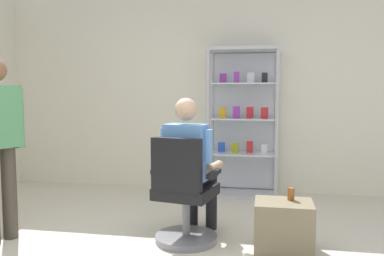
{
  "coord_description": "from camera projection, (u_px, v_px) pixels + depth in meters",
  "views": [
    {
      "loc": [
        0.7,
        -2.47,
        1.34
      ],
      "look_at": [
        0.0,
        1.27,
        1.0
      ],
      "focal_mm": 37.58,
      "sensor_mm": 36.0,
      "label": 1
    }
  ],
  "objects": [
    {
      "name": "back_wall",
      "position": [
        215.0,
        92.0,
        5.49
      ],
      "size": [
        6.0,
        0.1,
        2.7
      ],
      "primitive_type": "cube",
      "color": "silver",
      "rests_on": "ground"
    },
    {
      "name": "display_cabinet_main",
      "position": [
        243.0,
        121.0,
        5.22
      ],
      "size": [
        0.9,
        0.45,
        1.9
      ],
      "color": "#B7B7BC",
      "rests_on": "ground"
    },
    {
      "name": "office_chair",
      "position": [
        184.0,
        200.0,
        3.53
      ],
      "size": [
        0.61,
        0.57,
        0.96
      ],
      "color": "slate",
      "rests_on": "ground"
    },
    {
      "name": "seated_shopkeeper",
      "position": [
        191.0,
        161.0,
        3.65
      ],
      "size": [
        0.54,
        0.61,
        1.29
      ],
      "color": "black",
      "rests_on": "ground"
    },
    {
      "name": "storage_crate",
      "position": [
        283.0,
        226.0,
        3.38
      ],
      "size": [
        0.48,
        0.38,
        0.43
      ],
      "primitive_type": "cube",
      "color": "#72664C",
      "rests_on": "ground"
    },
    {
      "name": "tea_glass",
      "position": [
        291.0,
        194.0,
        3.41
      ],
      "size": [
        0.06,
        0.06,
        0.11
      ],
      "primitive_type": "cylinder",
      "color": "brown",
      "rests_on": "storage_crate"
    }
  ]
}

